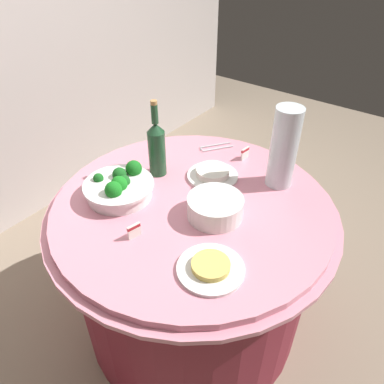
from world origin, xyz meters
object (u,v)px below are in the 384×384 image
decorative_fruit_vase (283,152)px  broccoli_bowl (120,187)px  serving_tongs (215,147)px  label_placard_front (134,230)px  plate_stack (215,207)px  wine_bottle (157,147)px  label_placard_mid (244,152)px  food_plate_rice (213,174)px  food_plate_noodles (211,268)px

decorative_fruit_vase → broccoli_bowl: bearing=134.5°
decorative_fruit_vase → serving_tongs: bearing=77.5°
label_placard_front → plate_stack: bearing=-31.3°
wine_bottle → serving_tongs: 0.36m
label_placard_front → label_placard_mid: 0.69m
wine_bottle → plate_stack: bearing=-103.8°
label_placard_front → label_placard_mid: bearing=-3.4°
plate_stack → label_placard_mid: plate_stack is taller
plate_stack → serving_tongs: (0.42, 0.28, -0.04)m
broccoli_bowl → label_placard_mid: 0.60m
label_placard_front → label_placard_mid: (0.68, -0.04, 0.00)m
label_placard_mid → label_placard_front: bearing=176.6°
broccoli_bowl → serving_tongs: (0.54, -0.09, -0.04)m
wine_bottle → label_placard_mid: 0.42m
broccoli_bowl → food_plate_rice: broccoli_bowl is taller
wine_bottle → label_placard_mid: bearing=-35.7°
serving_tongs → food_plate_rice: (-0.21, -0.13, 0.01)m
wine_bottle → label_placard_mid: (0.33, -0.24, -0.10)m
food_plate_noodles → label_placard_mid: 0.70m
label_placard_front → decorative_fruit_vase: bearing=-23.1°
food_plate_rice → serving_tongs: bearing=31.4°
serving_tongs → label_placard_mid: label_placard_mid is taller
wine_bottle → decorative_fruit_vase: size_ratio=0.99×
serving_tongs → decorative_fruit_vase: bearing=-102.5°
food_plate_noodles → label_placard_mid: (0.65, 0.26, 0.02)m
label_placard_front → serving_tongs: bearing=10.0°
decorative_fruit_vase → food_plate_noodles: decorative_fruit_vase is taller
plate_stack → food_plate_rice: plate_stack is taller
broccoli_bowl → label_placard_front: size_ratio=5.09×
serving_tongs → food_plate_rice: 0.25m
food_plate_noodles → decorative_fruit_vase: bearing=4.5°
plate_stack → food_plate_rice: (0.21, 0.15, -0.02)m
serving_tongs → label_placard_mid: size_ratio=2.85×
broccoli_bowl → food_plate_noodles: (-0.11, -0.51, -0.03)m
food_plate_rice → food_plate_noodles: food_plate_rice is taller
food_plate_rice → label_placard_mid: size_ratio=4.00×
wine_bottle → decorative_fruit_vase: bearing=-61.4°
plate_stack → food_plate_noodles: bearing=-148.8°
broccoli_bowl → wine_bottle: 0.23m
wine_bottle → label_placard_mid: size_ratio=6.11×
decorative_fruit_vase → food_plate_noodles: size_ratio=1.55×
broccoli_bowl → label_placard_front: broccoli_bowl is taller
serving_tongs → broccoli_bowl: bearing=170.4°
food_plate_rice → food_plate_noodles: (-0.44, -0.29, -0.00)m
wine_bottle → decorative_fruit_vase: 0.52m
plate_stack → wine_bottle: wine_bottle is taller
decorative_fruit_vase → label_placard_front: size_ratio=6.18×
decorative_fruit_vase → serving_tongs: size_ratio=2.17×
food_plate_rice → food_plate_noodles: 0.52m
food_plate_rice → wine_bottle: bearing=119.3°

